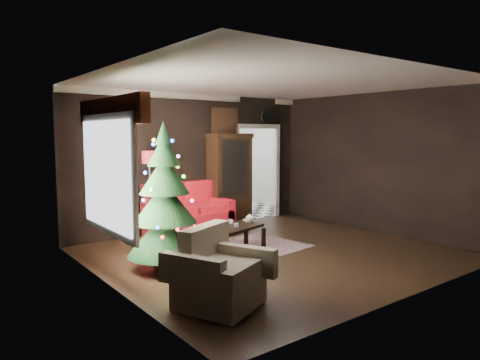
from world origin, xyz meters
TOP-DOWN VIEW (x-y plane):
  - floor at (0.00, 0.00)m, footprint 5.50×5.50m
  - ceiling at (0.00, 0.00)m, footprint 5.50×5.50m
  - wall_back at (0.00, 2.50)m, footprint 5.50×0.00m
  - wall_front at (0.00, -2.50)m, footprint 5.50×0.00m
  - wall_left at (-2.75, 0.00)m, footprint 0.00×5.50m
  - wall_right at (2.75, 0.00)m, footprint 0.00×5.50m
  - doorway at (1.70, 2.50)m, footprint 1.10×0.10m
  - left_window at (-2.71, 0.20)m, footprint 0.05×1.60m
  - valance at (-2.63, 0.20)m, footprint 0.12×2.10m
  - kitchen_floor at (1.70, 4.00)m, footprint 3.00×3.00m
  - kitchen_window at (1.70, 5.45)m, footprint 0.70×0.06m
  - rug at (-0.19, 0.47)m, footprint 2.18×1.70m
  - loveseat at (-0.40, 2.05)m, footprint 1.70×0.90m
  - curio_cabinet at (0.75, 2.27)m, footprint 0.90×0.45m
  - floor_lamp at (-1.30, 1.88)m, footprint 0.35×0.35m
  - christmas_tree at (-1.85, 0.26)m, footprint 1.12×1.12m
  - armchair at (-2.02, -1.38)m, footprint 1.14×1.14m
  - coffee_table at (-0.44, 0.47)m, footprint 1.06×0.80m
  - teapot at (-0.07, 0.54)m, footprint 0.20×0.20m
  - cup_a at (-0.36, 0.69)m, footprint 0.10×0.10m
  - cup_b at (-0.46, 0.40)m, footprint 0.08×0.08m
  - book at (-0.07, 0.69)m, footprint 0.16×0.08m
  - wall_clock at (1.95, 2.45)m, footprint 0.32×0.32m
  - painting at (0.75, 2.46)m, footprint 0.62×0.05m
  - kitchen_counter at (1.70, 5.20)m, footprint 1.80×0.60m
  - kitchen_table at (1.40, 3.70)m, footprint 0.70×0.70m

SIDE VIEW (x-z plane):
  - floor at x=0.00m, z-range 0.00..0.00m
  - kitchen_floor at x=1.70m, z-range 0.00..0.00m
  - rug at x=-0.19m, z-range 0.00..0.01m
  - coffee_table at x=-0.44m, z-range 0.01..0.43m
  - kitchen_table at x=1.40m, z-range 0.00..0.75m
  - kitchen_counter at x=1.70m, z-range 0.00..0.90m
  - armchair at x=-2.02m, z-range 0.02..0.90m
  - cup_b at x=-0.46m, z-range 0.43..0.50m
  - cup_a at x=-0.36m, z-range 0.43..0.50m
  - loveseat at x=-0.40m, z-range 0.00..1.00m
  - teapot at x=-0.07m, z-range 0.43..0.59m
  - book at x=-0.07m, z-range 0.43..0.67m
  - floor_lamp at x=-1.30m, z-range -0.02..1.68m
  - curio_cabinet at x=0.75m, z-range 0.00..1.90m
  - christmas_tree at x=-1.85m, z-range 0.00..2.10m
  - doorway at x=1.70m, z-range 0.00..2.10m
  - wall_back at x=0.00m, z-range -1.35..4.15m
  - wall_front at x=0.00m, z-range -1.35..4.15m
  - wall_left at x=-2.75m, z-range -1.35..4.15m
  - wall_right at x=2.75m, z-range -1.35..4.15m
  - left_window at x=-2.71m, z-range 0.75..2.15m
  - kitchen_window at x=1.70m, z-range 1.35..2.05m
  - painting at x=0.75m, z-range 1.99..2.51m
  - valance at x=-2.63m, z-range 2.10..2.44m
  - wall_clock at x=1.95m, z-range 2.35..2.41m
  - ceiling at x=0.00m, z-range 2.80..2.80m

